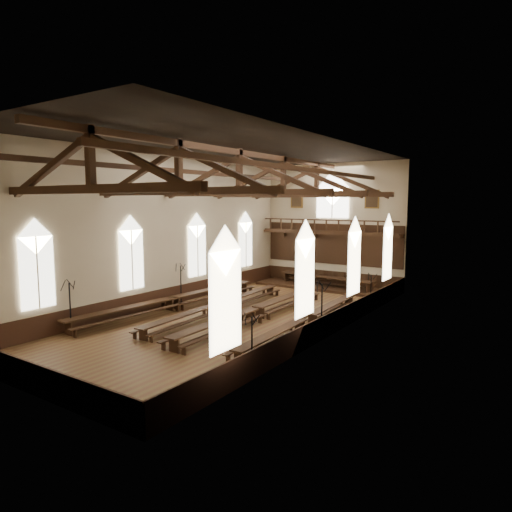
{
  "coord_description": "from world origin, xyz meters",
  "views": [
    {
      "loc": [
        15.6,
        -21.53,
        6.9
      ],
      "look_at": [
        0.16,
        1.5,
        3.59
      ],
      "focal_mm": 32.0,
      "sensor_mm": 36.0,
      "label": 1
    }
  ],
  "objects_px": {
    "refectory_row_b": "(219,305)",
    "refectory_row_c": "(255,311)",
    "refectory_row_a": "(173,300)",
    "candelabrum_left_far": "(226,282)",
    "candelabrum_left_near": "(71,317)",
    "candelabrum_right_mid": "(322,319)",
    "candelabrum_right_far": "(371,297)",
    "dais": "(325,287)",
    "candelabrum_left_mid": "(181,292)",
    "refectory_row_d": "(306,319)",
    "candelabrum_right_near": "(252,355)",
    "high_table": "(325,278)"
  },
  "relations": [
    {
      "from": "refectory_row_c",
      "to": "candelabrum_left_far",
      "type": "distance_m",
      "value": 8.75
    },
    {
      "from": "refectory_row_a",
      "to": "candelabrum_left_mid",
      "type": "distance_m",
      "value": 1.71
    },
    {
      "from": "refectory_row_b",
      "to": "refectory_row_c",
      "type": "distance_m",
      "value": 2.81
    },
    {
      "from": "refectory_row_b",
      "to": "refectory_row_d",
      "type": "bearing_deg",
      "value": -0.4
    },
    {
      "from": "high_table",
      "to": "candelabrum_right_far",
      "type": "height_order",
      "value": "candelabrum_right_far"
    },
    {
      "from": "candelabrum_left_near",
      "to": "candelabrum_right_mid",
      "type": "distance_m",
      "value": 13.17
    },
    {
      "from": "candelabrum_left_mid",
      "to": "candelabrum_right_mid",
      "type": "height_order",
      "value": "candelabrum_right_mid"
    },
    {
      "from": "dais",
      "to": "high_table",
      "type": "bearing_deg",
      "value": 88.21
    },
    {
      "from": "candelabrum_left_near",
      "to": "candelabrum_right_mid",
      "type": "bearing_deg",
      "value": 32.59
    },
    {
      "from": "dais",
      "to": "candelabrum_right_far",
      "type": "relative_size",
      "value": 4.96
    },
    {
      "from": "refectory_row_b",
      "to": "candelabrum_left_near",
      "type": "relative_size",
      "value": 4.82
    },
    {
      "from": "candelabrum_right_mid",
      "to": "refectory_row_b",
      "type": "bearing_deg",
      "value": 174.76
    },
    {
      "from": "candelabrum_left_near",
      "to": "candelabrum_right_mid",
      "type": "relative_size",
      "value": 1.01
    },
    {
      "from": "candelabrum_left_far",
      "to": "candelabrum_right_far",
      "type": "distance_m",
      "value": 11.14
    },
    {
      "from": "refectory_row_d",
      "to": "candelabrum_right_mid",
      "type": "distance_m",
      "value": 1.42
    },
    {
      "from": "high_table",
      "to": "candelabrum_right_near",
      "type": "xyz_separation_m",
      "value": [
        5.35,
        -18.24,
        -0.11
      ]
    },
    {
      "from": "high_table",
      "to": "candelabrum_left_far",
      "type": "xyz_separation_m",
      "value": [
        -5.75,
        -5.48,
        -0.14
      ]
    },
    {
      "from": "refectory_row_c",
      "to": "candelabrum_right_far",
      "type": "xyz_separation_m",
      "value": [
        4.53,
        6.76,
        0.14
      ]
    },
    {
      "from": "refectory_row_c",
      "to": "candelabrum_left_near",
      "type": "distance_m",
      "value": 10.09
    },
    {
      "from": "candelabrum_left_far",
      "to": "candelabrum_right_far",
      "type": "relative_size",
      "value": 1.04
    },
    {
      "from": "refectory_row_a",
      "to": "candelabrum_right_far",
      "type": "bearing_deg",
      "value": 36.05
    },
    {
      "from": "refectory_row_a",
      "to": "candelabrum_left_mid",
      "type": "xyz_separation_m",
      "value": [
        -0.72,
        1.54,
        0.24
      ]
    },
    {
      "from": "candelabrum_left_far",
      "to": "candelabrum_right_mid",
      "type": "xyz_separation_m",
      "value": [
        11.1,
        -6.33,
        0.14
      ]
    },
    {
      "from": "candelabrum_right_mid",
      "to": "candelabrum_right_near",
      "type": "bearing_deg",
      "value": -90.0
    },
    {
      "from": "refectory_row_d",
      "to": "candelabrum_right_near",
      "type": "bearing_deg",
      "value": -80.23
    },
    {
      "from": "candelabrum_left_far",
      "to": "candelabrum_right_mid",
      "type": "bearing_deg",
      "value": -29.7
    },
    {
      "from": "dais",
      "to": "candelabrum_left_mid",
      "type": "distance_m",
      "value": 12.02
    },
    {
      "from": "candelabrum_right_near",
      "to": "refectory_row_a",
      "type": "bearing_deg",
      "value": 149.26
    },
    {
      "from": "refectory_row_a",
      "to": "candelabrum_right_mid",
      "type": "relative_size",
      "value": 5.34
    },
    {
      "from": "candelabrum_left_far",
      "to": "candelabrum_right_far",
      "type": "bearing_deg",
      "value": 5.06
    },
    {
      "from": "refectory_row_b",
      "to": "candelabrum_left_mid",
      "type": "height_order",
      "value": "candelabrum_left_mid"
    },
    {
      "from": "high_table",
      "to": "candelabrum_right_near",
      "type": "bearing_deg",
      "value": -73.66
    },
    {
      "from": "candelabrum_right_far",
      "to": "candelabrum_left_near",
      "type": "bearing_deg",
      "value": -127.61
    },
    {
      "from": "dais",
      "to": "refectory_row_d",
      "type": "bearing_deg",
      "value": -69.73
    },
    {
      "from": "high_table",
      "to": "candelabrum_left_near",
      "type": "relative_size",
      "value": 2.92
    },
    {
      "from": "high_table",
      "to": "candelabrum_right_mid",
      "type": "height_order",
      "value": "candelabrum_right_mid"
    },
    {
      "from": "candelabrum_left_mid",
      "to": "candelabrum_right_mid",
      "type": "bearing_deg",
      "value": -6.65
    },
    {
      "from": "refectory_row_a",
      "to": "dais",
      "type": "xyz_separation_m",
      "value": [
        5.04,
        12.06,
        -0.5
      ]
    },
    {
      "from": "dais",
      "to": "candelabrum_left_near",
      "type": "relative_size",
      "value": 3.99
    },
    {
      "from": "refectory_row_a",
      "to": "candelabrum_left_far",
      "type": "relative_size",
      "value": 6.36
    },
    {
      "from": "refectory_row_a",
      "to": "dais",
      "type": "relative_size",
      "value": 1.33
    },
    {
      "from": "refectory_row_b",
      "to": "candelabrum_right_mid",
      "type": "bearing_deg",
      "value": -5.24
    },
    {
      "from": "candelabrum_right_mid",
      "to": "candelabrum_right_far",
      "type": "distance_m",
      "value": 7.32
    },
    {
      "from": "refectory_row_d",
      "to": "dais",
      "type": "distance_m",
      "value": 11.93
    },
    {
      "from": "high_table",
      "to": "candelabrum_left_near",
      "type": "height_order",
      "value": "candelabrum_left_near"
    },
    {
      "from": "refectory_row_c",
      "to": "candelabrum_left_far",
      "type": "xyz_separation_m",
      "value": [
        -6.57,
        5.78,
        0.17
      ]
    },
    {
      "from": "candelabrum_left_mid",
      "to": "dais",
      "type": "bearing_deg",
      "value": 61.33
    },
    {
      "from": "candelabrum_left_near",
      "to": "candelabrum_right_near",
      "type": "xyz_separation_m",
      "value": [
        11.1,
        0.68,
        -0.11
      ]
    },
    {
      "from": "candelabrum_left_near",
      "to": "candelabrum_right_near",
      "type": "bearing_deg",
      "value": 3.48
    },
    {
      "from": "candelabrum_right_near",
      "to": "candelabrum_right_mid",
      "type": "distance_m",
      "value": 6.42
    }
  ]
}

